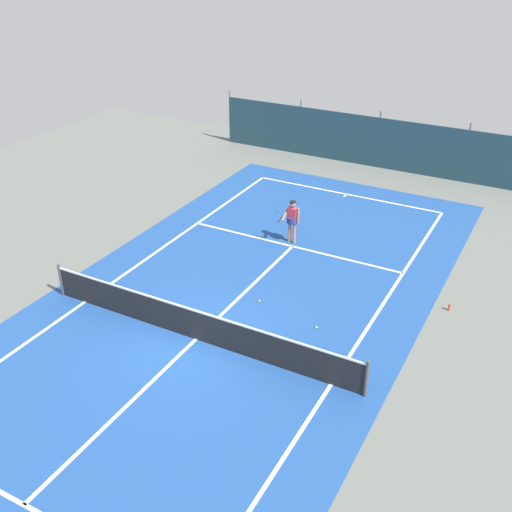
{
  "coord_description": "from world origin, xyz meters",
  "views": [
    {
      "loc": [
        8.19,
        -11.69,
        10.45
      ],
      "look_at": [
        -0.05,
        3.69,
        0.9
      ],
      "focal_mm": 43.21,
      "sensor_mm": 36.0,
      "label": 1
    }
  ],
  "objects_px": {
    "tennis_player": "(292,219)",
    "tennis_ball_near_player": "(259,301)",
    "water_bottle": "(449,307)",
    "tennis_net": "(195,324)",
    "tennis_ball_midcourt": "(316,327)"
  },
  "relations": [
    {
      "from": "tennis_ball_near_player",
      "to": "water_bottle",
      "type": "bearing_deg",
      "value": 23.45
    },
    {
      "from": "tennis_net",
      "to": "water_bottle",
      "type": "xyz_separation_m",
      "value": [
        5.98,
        4.88,
        -0.39
      ]
    },
    {
      "from": "tennis_ball_midcourt",
      "to": "water_bottle",
      "type": "xyz_separation_m",
      "value": [
        3.19,
        2.78,
        0.09
      ]
    },
    {
      "from": "tennis_player",
      "to": "tennis_ball_near_player",
      "type": "bearing_deg",
      "value": 105.42
    },
    {
      "from": "tennis_net",
      "to": "tennis_player",
      "type": "bearing_deg",
      "value": 91.59
    },
    {
      "from": "tennis_net",
      "to": "water_bottle",
      "type": "distance_m",
      "value": 7.73
    },
    {
      "from": "tennis_net",
      "to": "water_bottle",
      "type": "bearing_deg",
      "value": 39.18
    },
    {
      "from": "tennis_ball_near_player",
      "to": "tennis_player",
      "type": "bearing_deg",
      "value": 101.64
    },
    {
      "from": "tennis_ball_midcourt",
      "to": "tennis_player",
      "type": "bearing_deg",
      "value": 122.94
    },
    {
      "from": "tennis_player",
      "to": "tennis_ball_midcourt",
      "type": "xyz_separation_m",
      "value": [
        2.98,
        -4.6,
        -0.93
      ]
    },
    {
      "from": "tennis_player",
      "to": "tennis_ball_midcourt",
      "type": "distance_m",
      "value": 5.56
    },
    {
      "from": "tennis_net",
      "to": "tennis_player",
      "type": "height_order",
      "value": "tennis_player"
    },
    {
      "from": "tennis_ball_midcourt",
      "to": "water_bottle",
      "type": "distance_m",
      "value": 4.23
    },
    {
      "from": "tennis_net",
      "to": "tennis_player",
      "type": "xyz_separation_m",
      "value": [
        -0.19,
        6.7,
        0.45
      ]
    },
    {
      "from": "tennis_player",
      "to": "tennis_ball_near_player",
      "type": "xyz_separation_m",
      "value": [
        0.85,
        -4.13,
        -0.93
      ]
    }
  ]
}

